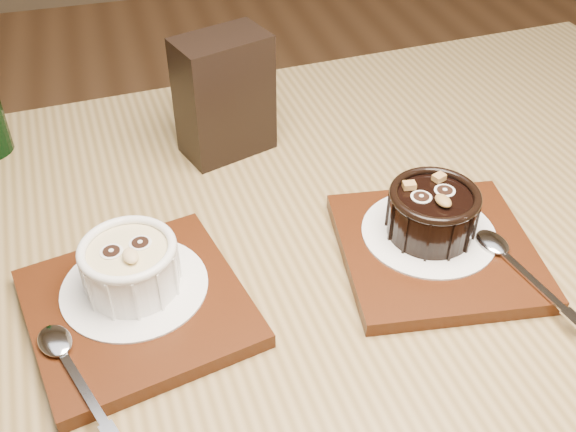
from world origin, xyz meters
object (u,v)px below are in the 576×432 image
object	(u,v)px
tray_left	(138,308)
ramekin_dark	(433,211)
table	(302,340)
ramekin_white	(130,265)
tray_right	(436,250)
condiment_stand	(224,96)

from	to	relation	value
tray_left	ramekin_dark	bearing A→B (deg)	2.87
table	ramekin_dark	xyz separation A→B (m)	(0.13, 0.01, 0.13)
table	ramekin_white	size ratio (longest dim) A/B	14.76
ramekin_dark	ramekin_white	bearing A→B (deg)	172.53
tray_right	ramekin_dark	xyz separation A→B (m)	(-0.00, 0.02, 0.04)
ramekin_dark	condiment_stand	world-z (taller)	condiment_stand
ramekin_dark	tray_left	bearing A→B (deg)	176.15
tray_right	ramekin_dark	size ratio (longest dim) A/B	2.09
ramekin_white	condiment_stand	world-z (taller)	condiment_stand
table	ramekin_white	distance (m)	0.20
condiment_stand	tray_left	bearing A→B (deg)	-118.83
tray_left	tray_right	bearing A→B (deg)	-0.52
ramekin_dark	condiment_stand	xyz separation A→B (m)	(-0.15, 0.22, 0.03)
ramekin_dark	condiment_stand	bearing A→B (deg)	118.26
condiment_stand	ramekin_white	bearing A→B (deg)	-120.72
tray_right	condiment_stand	world-z (taller)	condiment_stand
tray_right	ramekin_dark	world-z (taller)	ramekin_dark
table	tray_left	world-z (taller)	tray_left
tray_left	condiment_stand	size ratio (longest dim) A/B	1.29
tray_left	ramekin_dark	world-z (taller)	ramekin_dark
tray_left	ramekin_dark	distance (m)	0.29
tray_left	ramekin_white	world-z (taller)	ramekin_white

